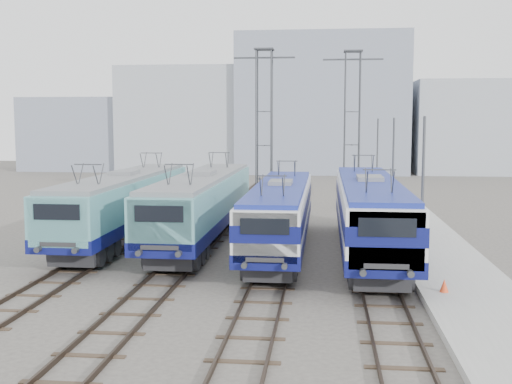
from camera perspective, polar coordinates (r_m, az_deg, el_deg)
The scene contains 16 objects.
ground at distance 26.61m, azimuth -3.85°, elevation -8.48°, with size 160.00×160.00×0.00m, color #514C47.
platform at distance 34.46m, azimuth 15.61°, elevation -5.03°, with size 4.00×70.00×0.30m, color #9E9E99.
locomotive_far_left at distance 36.90m, azimuth -11.65°, elevation -0.78°, with size 2.95×18.63×3.51m.
locomotive_center_left at distance 35.60m, azimuth -4.83°, elevation -0.89°, with size 2.98×18.85×3.55m.
locomotive_center_right at distance 33.01m, azimuth 2.18°, elevation -1.63°, with size 2.76×17.42×3.27m.
locomotive_far_right at distance 32.61m, azimuth 10.05°, elevation -1.51°, with size 2.99×18.90×3.55m.
catenary_tower_west at distance 47.55m, azimuth 0.73°, elevation 6.13°, with size 4.50×1.20×12.00m.
catenary_tower_east at distance 49.37m, azimuth 8.53°, elevation 6.07°, with size 4.50×1.20×12.00m.
mast_front at distance 27.83m, azimuth 14.57°, elevation -0.68°, with size 0.12×0.12×7.00m, color #3F4247.
mast_mid at distance 39.68m, azimuth 12.07°, elevation 1.42°, with size 0.12×0.12×7.00m, color #3F4247.
mast_rear at distance 51.60m, azimuth 10.72°, elevation 2.55°, with size 0.12×0.12×7.00m, color #3F4247.
safety_cone at distance 25.73m, azimuth 16.38°, elevation -7.97°, with size 0.34×0.34×0.51m, color #EA4920.
building_west at distance 89.28m, azimuth -5.83°, elevation 6.41°, with size 18.00×12.00×14.00m, color #9DA4AE.
building_center at distance 87.36m, azimuth 5.89°, elevation 7.73°, with size 22.00×14.00×18.00m, color gray.
building_east at distance 89.48m, azimuth 18.85°, elevation 5.47°, with size 16.00×12.00×12.00m, color #9DA4AE.
building_far_west at distance 93.93m, azimuth -15.44°, elevation 4.99°, with size 14.00×10.00×10.00m, color gray.
Camera 1 is at (4.52, -25.33, 6.79)m, focal length 45.00 mm.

